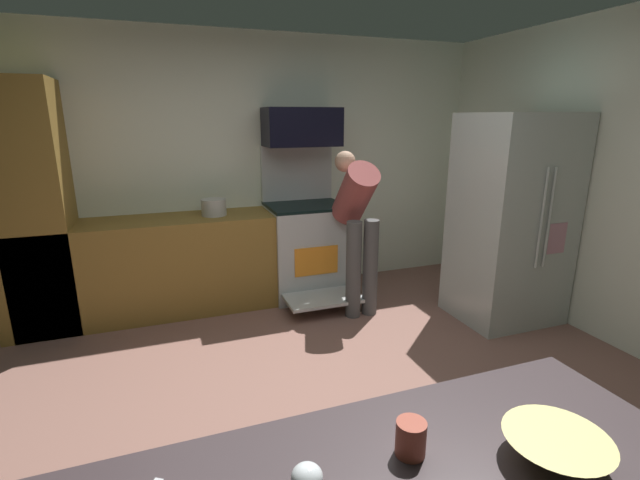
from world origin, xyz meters
name	(u,v)px	position (x,y,z in m)	size (l,w,h in m)	color
ground_plane	(329,415)	(0.00, 0.00, -0.01)	(5.20, 4.80, 0.02)	#855B50
wall_back	(248,167)	(0.00, 2.34, 1.30)	(5.20, 0.12, 2.60)	silver
lower_cabinet_run	(164,266)	(-0.90, 1.98, 0.45)	(2.40, 0.60, 0.90)	olive
cabinet_column	(30,211)	(-1.90, 1.98, 1.05)	(0.60, 0.60, 2.10)	olive
oven_range	(306,246)	(0.49, 1.96, 0.51)	(0.76, 1.05, 1.52)	#B7BEBD
microwave	(302,127)	(0.49, 2.06, 1.70)	(0.74, 0.38, 0.37)	black
refrigerator	(510,220)	(2.03, 0.80, 0.92)	(0.87, 0.75, 1.83)	#B3BFB8
person_cook	(357,219)	(0.81, 1.40, 0.89)	(0.31, 0.64, 1.49)	#4D4D4D
mixing_bowl_large	(556,449)	(0.06, -1.52, 0.94)	(0.28, 0.28, 0.08)	#E4D479
wine_glass_near	(307,480)	(-0.63, -1.47, 1.01)	(0.07, 0.07, 0.15)	silver
mug_coffee	(411,438)	(-0.29, -1.36, 0.95)	(0.08, 0.08, 0.10)	#9B4130
stock_pot	(214,207)	(-0.41, 1.98, 0.98)	(0.23, 0.23, 0.16)	beige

